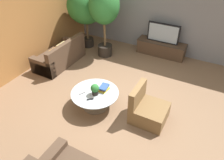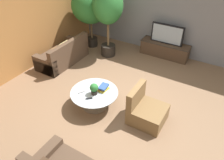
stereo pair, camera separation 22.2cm
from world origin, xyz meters
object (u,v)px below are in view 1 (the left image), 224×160
(television, at_px, (163,33))
(potted_plant_tabletop, at_px, (95,89))
(couch_by_wall, at_px, (60,56))
(potted_palm_tall, at_px, (86,7))
(armchair_wicker, at_px, (147,110))
(media_console, at_px, (161,48))
(coffee_table, at_px, (95,96))
(potted_palm_corner, at_px, (104,9))

(television, bearing_deg, potted_plant_tabletop, -99.59)
(couch_by_wall, bearing_deg, potted_palm_tall, 176.61)
(armchair_wicker, bearing_deg, potted_palm_tall, 52.58)
(media_console, xyz_separation_m, coffee_table, (-0.62, -3.40, 0.05))
(armchair_wicker, bearing_deg, potted_plant_tabletop, 101.35)
(coffee_table, distance_m, armchair_wicker, 1.33)
(media_console, relative_size, couch_by_wall, 0.95)
(armchair_wicker, xyz_separation_m, potted_palm_tall, (-3.33, 2.55, 1.22))
(potted_palm_tall, bearing_deg, couch_by_wall, -93.39)
(potted_plant_tabletop, bearing_deg, couch_by_wall, 148.96)
(coffee_table, distance_m, potted_palm_tall, 3.61)
(armchair_wicker, bearing_deg, television, 12.18)
(media_console, xyz_separation_m, potted_plant_tabletop, (-0.58, -3.45, 0.34))
(couch_by_wall, bearing_deg, potted_plant_tabletop, 58.96)
(coffee_table, distance_m, potted_palm_corner, 3.00)
(television, xyz_separation_m, potted_plant_tabletop, (-0.58, -3.45, -0.22))
(potted_plant_tabletop, bearing_deg, potted_palm_corner, 114.72)
(potted_palm_corner, bearing_deg, media_console, 28.58)
(media_console, relative_size, potted_palm_tall, 0.78)
(couch_by_wall, relative_size, potted_plant_tabletop, 6.11)
(media_console, height_order, potted_plant_tabletop, potted_plant_tabletop)
(media_console, relative_size, coffee_table, 1.42)
(media_console, bearing_deg, television, -90.00)
(television, height_order, potted_palm_tall, potted_palm_tall)
(coffee_table, relative_size, couch_by_wall, 0.67)
(coffee_table, distance_m, couch_by_wall, 2.45)
(potted_palm_tall, bearing_deg, media_console, 13.79)
(couch_by_wall, distance_m, potted_palm_corner, 2.07)
(television, xyz_separation_m, coffee_table, (-0.62, -3.40, -0.51))
(armchair_wicker, bearing_deg, coffee_table, 98.79)
(armchair_wicker, relative_size, potted_palm_corner, 0.36)
(potted_palm_corner, relative_size, potted_plant_tabletop, 8.12)
(coffee_table, height_order, armchair_wicker, armchair_wicker)
(potted_plant_tabletop, bearing_deg, coffee_table, 128.47)
(media_console, xyz_separation_m, television, (0.00, -0.00, 0.56))
(television, xyz_separation_m, potted_palm_tall, (-2.64, -0.65, 0.67))
(potted_plant_tabletop, bearing_deg, potted_palm_tall, 126.29)
(armchair_wicker, bearing_deg, couch_by_wall, 73.12)
(media_console, xyz_separation_m, couch_by_wall, (-2.73, -2.16, 0.03))
(potted_palm_tall, bearing_deg, armchair_wicker, -37.42)
(television, xyz_separation_m, armchair_wicker, (0.69, -3.20, -0.55))
(television, relative_size, armchair_wicker, 1.26)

